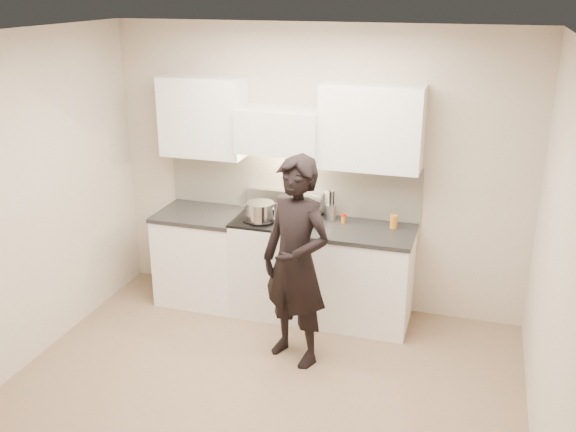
{
  "coord_description": "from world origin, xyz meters",
  "views": [
    {
      "loc": [
        1.46,
        -3.94,
        3.02
      ],
      "look_at": [
        -0.07,
        1.05,
        1.12
      ],
      "focal_mm": 40.0,
      "sensor_mm": 36.0,
      "label": 1
    }
  ],
  "objects": [
    {
      "name": "person",
      "position": [
        0.13,
        0.63,
        0.89
      ],
      "size": [
        0.76,
        0.65,
        1.77
      ],
      "primitive_type": "imported",
      "rotation": [
        0.0,
        0.0,
        -0.41
      ],
      "color": "black",
      "rests_on": "ground"
    },
    {
      "name": "counter_right",
      "position": [
        0.53,
        1.43,
        0.46
      ],
      "size": [
        0.92,
        0.67,
        0.92
      ],
      "color": "white",
      "rests_on": "ground"
    },
    {
      "name": "counter_left",
      "position": [
        -1.08,
        1.43,
        0.46
      ],
      "size": [
        0.82,
        0.67,
        0.92
      ],
      "color": "white",
      "rests_on": "ground"
    },
    {
      "name": "utensil_crock",
      "position": [
        0.18,
        1.6,
        1.01
      ],
      "size": [
        0.11,
        0.11,
        0.28
      ],
      "color": "#BABABA",
      "rests_on": "counter_right"
    },
    {
      "name": "room_shell",
      "position": [
        -0.06,
        0.37,
        1.6
      ],
      "size": [
        4.04,
        3.54,
        2.7
      ],
      "color": "beige",
      "rests_on": "ground"
    },
    {
      "name": "stock_pot",
      "position": [
        -0.41,
        1.29,
        1.05
      ],
      "size": [
        0.35,
        0.34,
        0.17
      ],
      "color": "#ACACAF",
      "rests_on": "stove"
    },
    {
      "name": "spice_jar",
      "position": [
        0.31,
        1.55,
        0.97
      ],
      "size": [
        0.04,
        0.04,
        0.09
      ],
      "color": "#D36415",
      "rests_on": "counter_right"
    },
    {
      "name": "oil_glass",
      "position": [
        0.78,
        1.55,
        0.98
      ],
      "size": [
        0.07,
        0.07,
        0.12
      ],
      "color": "#BA7921",
      "rests_on": "counter_right"
    },
    {
      "name": "stove",
      "position": [
        -0.3,
        1.42,
        0.47
      ],
      "size": [
        0.76,
        0.65,
        0.96
      ],
      "color": "silver",
      "rests_on": "ground"
    },
    {
      "name": "wok",
      "position": [
        -0.1,
        1.57,
        1.06
      ],
      "size": [
        0.36,
        0.45,
        0.29
      ],
      "color": "#ACACAF",
      "rests_on": "stove"
    },
    {
      "name": "ground_plane",
      "position": [
        0.0,
        0.0,
        0.0
      ],
      "size": [
        4.0,
        4.0,
        0.0
      ],
      "primitive_type": "plane",
      "color": "#846B50"
    }
  ]
}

